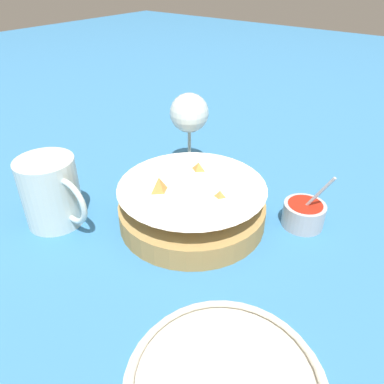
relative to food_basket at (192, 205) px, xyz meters
name	(u,v)px	position (x,y,z in m)	size (l,w,h in m)	color
ground_plane	(185,234)	(0.01, -0.04, -0.03)	(4.00, 4.00, 0.00)	teal
food_basket	(192,205)	(0.00, 0.00, 0.00)	(0.24, 0.24, 0.09)	#B2894C
sauce_cup	(304,213)	(0.15, 0.10, -0.01)	(0.07, 0.07, 0.10)	#B7B7BC
wine_glass	(189,116)	(-0.12, 0.14, 0.08)	(0.08, 0.08, 0.16)	silver
beer_mug	(52,194)	(-0.18, -0.14, 0.02)	(0.14, 0.09, 0.11)	silver
side_plate	(226,381)	(0.20, -0.20, -0.02)	(0.21, 0.21, 0.01)	silver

